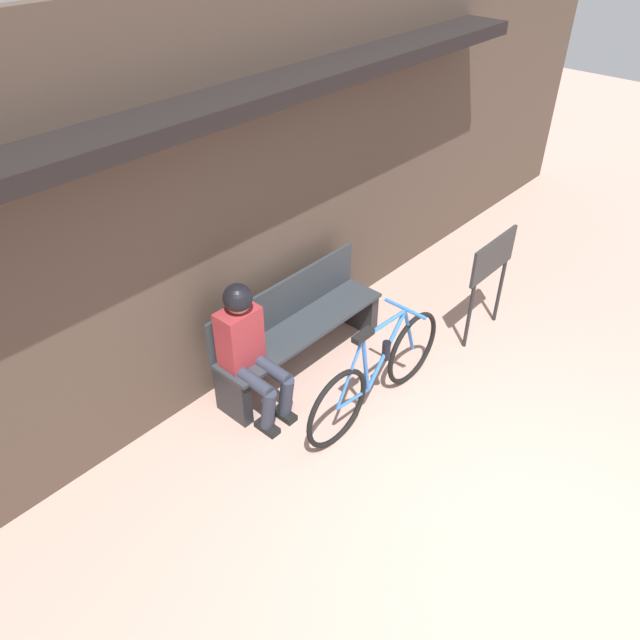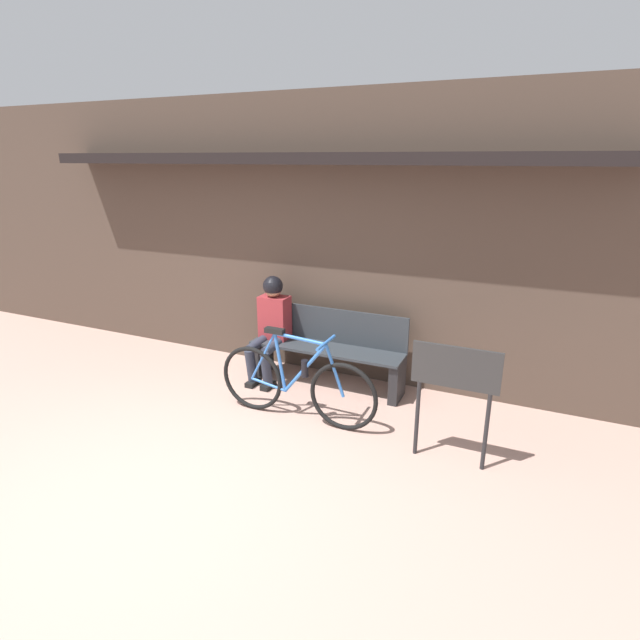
% 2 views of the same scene
% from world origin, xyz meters
% --- Properties ---
extents(ground_plane, '(24.00, 24.00, 0.00)m').
position_xyz_m(ground_plane, '(0.00, 0.00, 0.00)').
color(ground_plane, tan).
extents(storefront_wall, '(12.00, 0.56, 3.20)m').
position_xyz_m(storefront_wall, '(0.00, 2.74, 1.66)').
color(storefront_wall, '#4C3D33').
rests_on(storefront_wall, ground_plane).
extents(park_bench_near, '(1.77, 0.42, 0.87)m').
position_xyz_m(park_bench_near, '(0.42, 2.37, 0.42)').
color(park_bench_near, '#2D3338').
rests_on(park_bench_near, ground_plane).
extents(bicycle, '(1.70, 0.40, 0.93)m').
position_xyz_m(bicycle, '(0.46, 1.49, 0.38)').
color(bicycle, black).
rests_on(bicycle, ground_plane).
extents(person_seated, '(0.34, 0.59, 1.22)m').
position_xyz_m(person_seated, '(-0.25, 2.26, 0.71)').
color(person_seated, '#2D3342').
rests_on(person_seated, ground_plane).
extents(signboard, '(0.72, 0.04, 1.06)m').
position_xyz_m(signboard, '(1.99, 1.37, 0.78)').
color(signboard, '#232326').
rests_on(signboard, ground_plane).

